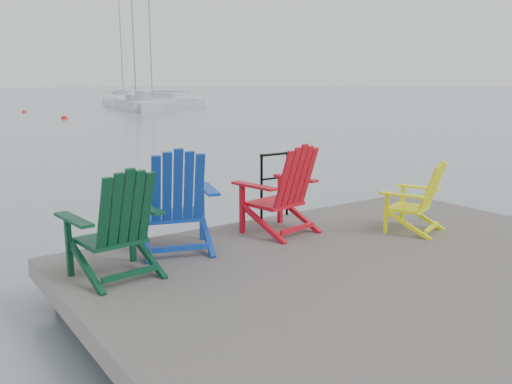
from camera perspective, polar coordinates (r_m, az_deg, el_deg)
ground at (r=5.87m, az=14.59°, el=-12.53°), size 400.00×400.00×0.00m
dock at (r=5.74m, az=14.77°, el=-9.36°), size 6.00×5.00×1.40m
handrail at (r=7.45m, az=1.97°, el=1.41°), size 0.48×0.04×0.90m
chair_green at (r=5.30m, az=-14.48°, el=-3.22°), size 0.91×0.85×1.07m
chair_blue at (r=5.99m, az=-8.49°, el=-0.88°), size 1.09×1.04×1.15m
chair_red at (r=6.65m, az=2.85°, el=0.28°), size 0.98×0.93×1.10m
chair_yellow at (r=7.03m, az=16.67°, el=-0.48°), size 0.85×0.81×0.89m
sailboat_near at (r=45.75m, az=-12.37°, el=8.89°), size 3.71×8.79×11.77m
sailboat_mid at (r=65.24m, az=-13.85°, el=9.58°), size 7.22×9.65×13.29m
sailboat_far at (r=51.53m, az=-10.35°, el=9.25°), size 7.78×6.29×11.13m
buoy_c at (r=36.29m, az=-19.52°, el=7.27°), size 0.41×0.41×0.41m
buoy_d at (r=44.41m, az=-23.19°, el=7.69°), size 0.37×0.37×0.37m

